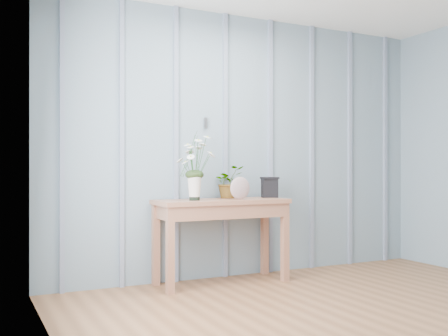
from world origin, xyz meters
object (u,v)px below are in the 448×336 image
daisy_vase (195,159)px  carved_box (270,187)px  sideboard (222,212)px  felt_disc_vessel (240,188)px

daisy_vase → carved_box: bearing=6.6°
sideboard → felt_disc_vessel: felt_disc_vessel is taller
felt_disc_vessel → carved_box: (0.39, 0.14, -0.00)m
sideboard → felt_disc_vessel: size_ratio=5.96×
felt_disc_vessel → sideboard: bearing=141.5°
felt_disc_vessel → carved_box: felt_disc_vessel is taller
daisy_vase → carved_box: daisy_vase is taller
sideboard → carved_box: bearing=5.0°
daisy_vase → felt_disc_vessel: size_ratio=2.86×
daisy_vase → felt_disc_vessel: bearing=-6.3°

